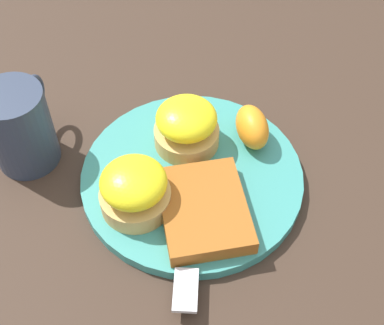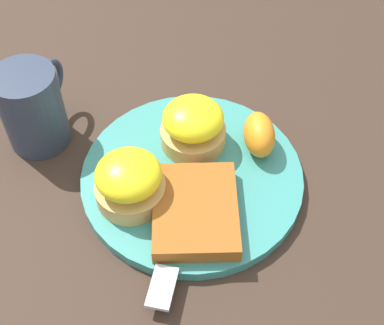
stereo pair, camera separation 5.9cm
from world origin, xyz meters
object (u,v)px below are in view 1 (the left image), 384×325
orange_wedge (252,127)px  fork (190,227)px  sandwich_benedict_left (186,126)px  cup (21,125)px  hashbrown_patty (204,209)px  sandwich_benedict_right (134,189)px

orange_wedge → fork: orange_wedge is taller
sandwich_benedict_left → cup: bearing=102.7°
hashbrown_patty → orange_wedge: bearing=-17.7°
sandwich_benedict_right → orange_wedge: 0.16m
fork → sandwich_benedict_right: bearing=73.4°
sandwich_benedict_left → hashbrown_patty: (-0.10, -0.04, -0.02)m
sandwich_benedict_left → fork: (-0.12, -0.03, -0.03)m
fork → cup: 0.23m
orange_wedge → fork: size_ratio=0.27×
sandwich_benedict_right → sandwich_benedict_left: bearing=-20.3°
orange_wedge → fork: bearing=160.1°
sandwich_benedict_right → fork: 0.07m
sandwich_benedict_left → hashbrown_patty: size_ratio=0.68×
sandwich_benedict_left → cup: 0.19m
sandwich_benedict_right → fork: size_ratio=0.35×
hashbrown_patty → fork: (-0.02, 0.01, -0.01)m
sandwich_benedict_right → hashbrown_patty: bearing=-89.5°
sandwich_benedict_left → hashbrown_patty: sandwich_benedict_left is taller
hashbrown_patty → cup: bearing=75.5°
fork → hashbrown_patty: bearing=-31.5°
sandwich_benedict_left → sandwich_benedict_right: bearing=159.7°
sandwich_benedict_left → sandwich_benedict_right: same height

